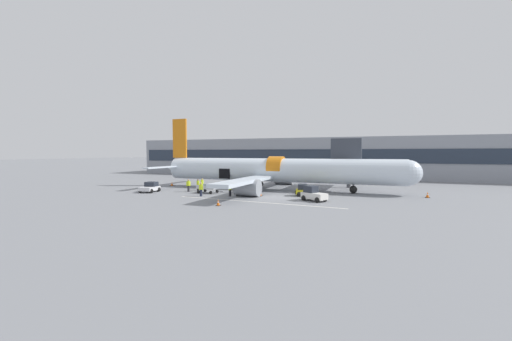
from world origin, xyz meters
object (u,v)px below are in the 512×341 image
(ground_crew_driver, at_px, (230,189))
(baggage_tug_mid, at_px, (305,191))
(airplane, at_px, (273,171))
(ground_crew_loader_b, at_px, (234,186))
(baggage_cart_loading, at_px, (209,189))
(ground_crew_helper, at_px, (198,185))
(baggage_tug_lead, at_px, (150,188))
(baggage_tug_rear, at_px, (313,195))
(ground_crew_loader_a, at_px, (202,184))
(ground_crew_supervisor, at_px, (201,189))
(ground_crew_marshal, at_px, (188,185))

(ground_crew_driver, bearing_deg, baggage_tug_mid, 23.80)
(airplane, height_order, ground_crew_loader_b, airplane)
(airplane, distance_m, baggage_cart_loading, 9.42)
(baggage_tug_mid, xyz_separation_m, baggage_cart_loading, (-12.01, -1.96, -0.07))
(ground_crew_helper, bearing_deg, baggage_tug_lead, -148.52)
(baggage_tug_mid, xyz_separation_m, baggage_tug_rear, (1.66, -3.47, 0.06))
(baggage_tug_rear, xyz_separation_m, ground_crew_helper, (-16.05, 2.82, 0.17))
(ground_crew_loader_a, relative_size, ground_crew_helper, 1.01)
(baggage_cart_loading, relative_size, ground_crew_loader_b, 2.19)
(ground_crew_loader_a, bearing_deg, ground_crew_supervisor, -59.82)
(baggage_tug_rear, height_order, ground_crew_helper, ground_crew_helper)
(baggage_tug_mid, height_order, ground_crew_supervisor, ground_crew_supervisor)
(ground_crew_loader_a, bearing_deg, baggage_tug_rear, -14.22)
(ground_crew_loader_b, height_order, ground_crew_driver, ground_crew_loader_b)
(airplane, distance_m, ground_crew_loader_a, 9.94)
(baggage_tug_rear, distance_m, ground_crew_loader_b, 11.58)
(ground_crew_supervisor, xyz_separation_m, ground_crew_helper, (-3.06, 4.21, -0.02))
(ground_crew_driver, bearing_deg, ground_crew_loader_b, 109.28)
(baggage_cart_loading, bearing_deg, baggage_tug_lead, -165.96)
(baggage_tug_mid, xyz_separation_m, ground_crew_helper, (-14.38, -0.65, 0.23))
(ground_crew_loader_a, height_order, ground_crew_loader_b, ground_crew_loader_b)
(ground_crew_helper, bearing_deg, baggage_tug_rear, -9.96)
(baggage_tug_lead, distance_m, baggage_tug_rear, 21.30)
(baggage_tug_rear, height_order, ground_crew_loader_b, ground_crew_loader_b)
(baggage_tug_lead, bearing_deg, ground_crew_driver, 1.37)
(airplane, bearing_deg, ground_crew_loader_a, -156.18)
(ground_crew_loader_a, distance_m, ground_crew_supervisor, 6.36)
(baggage_tug_mid, relative_size, ground_crew_supervisor, 1.68)
(ground_crew_driver, xyz_separation_m, ground_crew_supervisor, (-3.18, -1.27, 0.00))
(ground_crew_loader_b, xyz_separation_m, ground_crew_driver, (1.25, -3.57, -0.00))
(baggage_cart_loading, relative_size, ground_crew_loader_a, 2.24)
(baggage_tug_mid, distance_m, ground_crew_loader_a, 14.54)
(baggage_cart_loading, xyz_separation_m, ground_crew_loader_b, (2.62, 1.94, 0.33))
(airplane, distance_m, baggage_tug_lead, 16.53)
(airplane, relative_size, baggage_tug_lead, 12.65)
(ground_crew_marshal, bearing_deg, ground_crew_driver, -15.11)
(ground_crew_marshal, bearing_deg, ground_crew_helper, 51.95)
(ground_crew_supervisor, bearing_deg, baggage_tug_mid, 23.25)
(baggage_tug_mid, height_order, ground_crew_marshal, ground_crew_marshal)
(ground_crew_loader_a, bearing_deg, ground_crew_marshal, -106.22)
(airplane, relative_size, ground_crew_supervisor, 22.07)
(ground_crew_marshal, bearing_deg, baggage_tug_rear, -6.04)
(ground_crew_helper, xyz_separation_m, ground_crew_marshal, (-0.81, -1.04, 0.02))
(airplane, height_order, baggage_cart_loading, airplane)
(baggage_cart_loading, bearing_deg, ground_crew_supervisor, -76.68)
(baggage_tug_lead, distance_m, ground_crew_helper, 6.16)
(baggage_tug_lead, height_order, baggage_tug_rear, baggage_tug_rear)
(ground_crew_loader_b, height_order, ground_crew_marshal, ground_crew_loader_b)
(ground_crew_supervisor, distance_m, ground_crew_helper, 5.21)
(ground_crew_loader_b, xyz_separation_m, ground_crew_supervisor, (-1.93, -4.85, -0.00))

